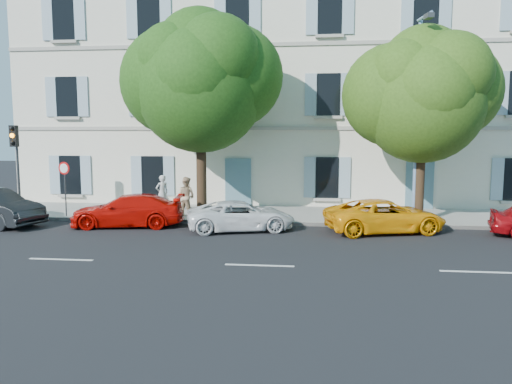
# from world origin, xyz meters

# --- Properties ---
(ground) EXTENTS (90.00, 90.00, 0.00)m
(ground) POSITION_xyz_m (0.00, 0.00, 0.00)
(ground) COLOR black
(sidewalk) EXTENTS (36.00, 4.50, 0.15)m
(sidewalk) POSITION_xyz_m (0.00, 4.45, 0.07)
(sidewalk) COLOR #A09E96
(sidewalk) RESTS_ON ground
(kerb) EXTENTS (36.00, 0.16, 0.16)m
(kerb) POSITION_xyz_m (0.00, 2.28, 0.08)
(kerb) COLOR #9E998E
(kerb) RESTS_ON ground
(building) EXTENTS (28.00, 7.00, 12.00)m
(building) POSITION_xyz_m (0.00, 10.20, 6.00)
(building) COLOR silver
(building) RESTS_ON ground
(car_red_coupe) EXTENTS (4.72, 2.46, 1.31)m
(car_red_coupe) POSITION_xyz_m (-5.94, 1.36, 0.65)
(car_red_coupe) COLOR #C30C05
(car_red_coupe) RESTS_ON ground
(car_white_coupe) EXTENTS (4.53, 2.96, 1.16)m
(car_white_coupe) POSITION_xyz_m (-1.26, 1.05, 0.58)
(car_white_coupe) COLOR white
(car_white_coupe) RESTS_ON ground
(car_yellow_supercar) EXTENTS (4.94, 3.23, 1.26)m
(car_yellow_supercar) POSITION_xyz_m (4.25, 1.30, 0.63)
(car_yellow_supercar) COLOR #FFA30A
(car_yellow_supercar) RESTS_ON ground
(tree_left) EXTENTS (5.54, 5.54, 8.58)m
(tree_left) POSITION_xyz_m (-3.31, 3.30, 5.67)
(tree_left) COLOR #3A2819
(tree_left) RESTS_ON sidewalk
(tree_right) EXTENTS (4.91, 4.91, 7.57)m
(tree_right) POSITION_xyz_m (5.81, 2.90, 5.01)
(tree_right) COLOR #3A2819
(tree_right) RESTS_ON sidewalk
(traffic_light) EXTENTS (0.31, 0.45, 3.95)m
(traffic_light) POSITION_xyz_m (-11.38, 2.55, 3.01)
(traffic_light) COLOR #383A3D
(traffic_light) RESTS_ON sidewalk
(road_sign) EXTENTS (0.55, 0.14, 2.38)m
(road_sign) POSITION_xyz_m (-9.23, 2.63, 1.86)
(road_sign) COLOR #383A3D
(road_sign) RESTS_ON sidewalk
(street_lamp) EXTENTS (0.31, 1.72, 8.05)m
(street_lamp) POSITION_xyz_m (5.62, 2.72, 4.71)
(street_lamp) COLOR #7293BF
(street_lamp) RESTS_ON sidewalk
(pedestrian_a) EXTENTS (0.73, 0.73, 1.70)m
(pedestrian_a) POSITION_xyz_m (-5.38, 4.24, 1.00)
(pedestrian_a) COLOR silver
(pedestrian_a) RESTS_ON sidewalk
(pedestrian_b) EXTENTS (1.02, 0.92, 1.71)m
(pedestrian_b) POSITION_xyz_m (-4.02, 3.35, 1.00)
(pedestrian_b) COLOR tan
(pedestrian_b) RESTS_ON sidewalk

